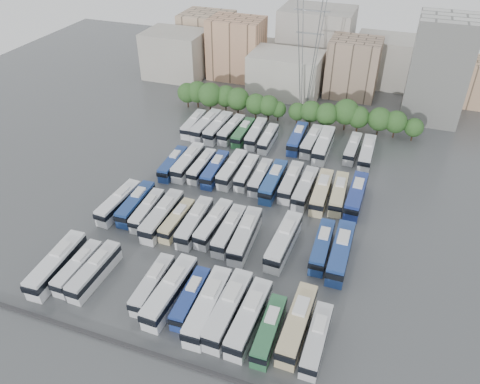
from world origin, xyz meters
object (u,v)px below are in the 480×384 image
(bus_r3_s10, at_px, (324,145))
(bus_r3_s0, at_px, (194,124))
(bus_r2_s1, at_px, (173,163))
(bus_r2_s11, at_px, (322,192))
(bus_r0_s12, at_px, (297,323))
(bus_r1_s6, at_px, (214,223))
(bus_r0_s10, at_px, (249,317))
(bus_r3_s4, at_px, (243,132))
(bus_r3_s12, at_px, (353,148))
(bus_r0_s1, at_px, (78,267))
(bus_r2_s4, at_px, (215,169))
(bus_r0_s2, at_px, (95,271))
(bus_r2_s2, at_px, (188,162))
(bus_r2_s12, at_px, (339,193))
(bus_r3_s9, at_px, (312,141))
(bus_r0_s7, at_px, (191,298))
(bus_r3_s3, at_px, (232,129))
(bus_r0_s6, at_px, (170,291))
(bus_r2_s6, at_px, (247,172))
(bus_r3_s13, at_px, (367,153))
(apartment_tower, at_px, (439,70))
(bus_r2_s5, at_px, (232,169))
(bus_r3_s1, at_px, (206,125))
(bus_r0_s13, at_px, (317,339))
(bus_r3_s5, at_px, (256,133))
(bus_r0_s9, at_px, (228,309))
(bus_r1_s5, at_px, (195,222))
(bus_r2_s3, at_px, (202,166))
(bus_r1_s10, at_px, (284,241))
(bus_r3_s6, at_px, (268,138))
(bus_r3_s8, at_px, (297,138))
(bus_r0_s0, at_px, (57,264))
(bus_r2_s7, at_px, (260,177))
(bus_r2_s9, at_px, (291,182))
(bus_r1_s13, at_px, (341,252))
(bus_r1_s3, at_px, (162,215))
(bus_r0_s8, at_px, (208,306))
(bus_r2_s13, at_px, (356,195))
(bus_r1_s1, at_px, (136,203))
(bus_r2_s10, at_px, (305,188))
(bus_r3_s2, at_px, (218,127))
(bus_r1_s0, at_px, (119,202))
(bus_r1_s7, at_px, (229,230))
(bus_r0_s5, at_px, (153,284))

(bus_r3_s10, bearing_deg, bus_r3_s0, 179.49)
(bus_r2_s1, xyz_separation_m, bus_r2_s11, (32.83, 0.02, 0.21))
(bus_r0_s12, distance_m, bus_r1_s6, 26.23)
(bus_r0_s10, height_order, bus_r3_s4, bus_r0_s10)
(bus_r2_s11, distance_m, bus_r3_s12, 20.35)
(bus_r0_s1, relative_size, bus_r2_s4, 0.94)
(bus_r0_s1, distance_m, bus_r0_s2, 3.09)
(bus_r2_s2, distance_m, bus_r2_s12, 33.19)
(bus_r3_s9, bearing_deg, bus_r0_s7, -94.50)
(bus_r0_s1, xyz_separation_m, bus_r3_s3, (6.58, 53.56, 0.12))
(bus_r0_s6, xyz_separation_m, bus_r2_s6, (-0.21, 36.26, -0.37))
(bus_r3_s13, bearing_deg, apartment_tower, 65.65)
(bus_r3_s3, distance_m, bus_r3_s4, 3.27)
(bus_r2_s5, xyz_separation_m, bus_r3_s1, (-13.25, 17.08, 0.08))
(bus_r0_s12, distance_m, bus_r2_s2, 48.31)
(bus_r0_s13, relative_size, bus_r3_s5, 0.95)
(bus_r2_s1, bearing_deg, bus_r2_s12, -1.51)
(bus_r2_s6, bearing_deg, bus_r0_s10, -72.06)
(bus_r0_s9, bearing_deg, bus_r1_s5, 128.54)
(bus_r3_s12, bearing_deg, bus_r3_s0, -176.47)
(bus_r1_s5, relative_size, bus_r3_s12, 1.10)
(bus_r2_s3, bearing_deg, bus_r1_s10, -37.99)
(bus_r3_s6, relative_size, bus_r3_s8, 0.89)
(bus_r2_s1, relative_size, bus_r2_s5, 0.92)
(bus_r2_s2, bearing_deg, bus_r0_s7, -65.19)
(bus_r0_s0, height_order, bus_r2_s7, bus_r0_s0)
(bus_r2_s9, bearing_deg, bus_r3_s3, 137.55)
(bus_r1_s13, bearing_deg, bus_r0_s2, -155.04)
(bus_r0_s2, distance_m, bus_r1_s3, 16.80)
(bus_r0_s12, bearing_deg, bus_r0_s7, -177.68)
(bus_r2_s6, height_order, bus_r2_s7, bus_r2_s7)
(bus_r0_s7, bearing_deg, bus_r0_s8, -17.16)
(bus_r2_s13, xyz_separation_m, bus_r3_s3, (-33.08, 18.33, -0.19))
(bus_r0_s2, xyz_separation_m, bus_r2_s12, (33.21, 34.87, 0.00))
(bus_r1_s1, bearing_deg, bus_r2_s1, 87.49)
(bus_r0_s0, height_order, bus_r1_s13, bus_r1_s13)
(bus_r1_s13, distance_m, bus_r2_s10, 19.64)
(bus_r1_s5, distance_m, bus_r3_s0, 39.86)
(bus_r2_s12, bearing_deg, bus_r0_s8, -112.95)
(bus_r3_s1, bearing_deg, bus_r2_s9, -30.92)
(bus_r0_s13, bearing_deg, bus_r3_s0, 128.55)
(bus_r2_s13, bearing_deg, bus_r2_s3, -179.76)
(bus_r3_s2, xyz_separation_m, bus_r3_s5, (9.70, 0.47, -0.13))
(bus_r0_s0, xyz_separation_m, bus_r0_s10, (32.99, 0.19, -0.05))
(bus_r3_s5, bearing_deg, bus_r3_s3, 177.64)
(bus_r2_s7, bearing_deg, bus_r1_s0, -142.98)
(bus_r1_s10, bearing_deg, bus_r1_s0, -178.21)
(bus_r1_s7, xyz_separation_m, bus_r2_s3, (-13.38, 18.56, -0.15))
(apartment_tower, bearing_deg, bus_r0_s12, -101.05)
(bus_r0_s5, distance_m, bus_r0_s7, 6.74)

